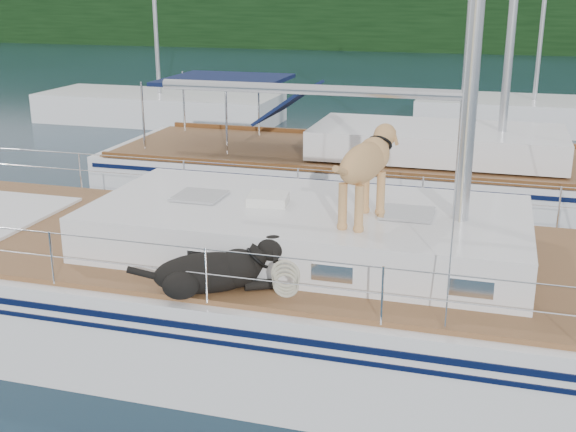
% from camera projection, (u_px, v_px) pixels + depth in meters
% --- Properties ---
extents(ground, '(120.00, 120.00, 0.00)m').
position_uv_depth(ground, '(247.00, 333.00, 9.44)').
color(ground, black).
rests_on(ground, ground).
extents(tree_line, '(90.00, 3.00, 6.00)m').
position_uv_depth(tree_line, '(462.00, 7.00, 49.72)').
color(tree_line, black).
rests_on(tree_line, ground).
extents(shore_bank, '(92.00, 1.00, 1.20)m').
position_uv_depth(shore_bank, '(461.00, 42.00, 51.54)').
color(shore_bank, '#595147').
rests_on(shore_bank, ground).
extents(main_sailboat, '(12.00, 3.97, 14.01)m').
position_uv_depth(main_sailboat, '(254.00, 287.00, 9.20)').
color(main_sailboat, white).
rests_on(main_sailboat, ground).
extents(neighbor_sailboat, '(11.00, 3.50, 13.30)m').
position_uv_depth(neighbor_sailboat, '(380.00, 179.00, 14.62)').
color(neighbor_sailboat, white).
rests_on(neighbor_sailboat, ground).
extents(bg_boat_west, '(8.00, 3.00, 11.65)m').
position_uv_depth(bg_boat_west, '(160.00, 108.00, 24.25)').
color(bg_boat_west, white).
rests_on(bg_boat_west, ground).
extents(bg_boat_center, '(7.20, 3.00, 11.65)m').
position_uv_depth(bg_boat_center, '(533.00, 115.00, 22.88)').
color(bg_boat_center, white).
rests_on(bg_boat_center, ground).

